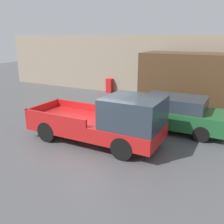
{
  "coord_description": "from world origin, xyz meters",
  "views": [
    {
      "loc": [
        4.86,
        -7.79,
        4.13
      ],
      "look_at": [
        0.07,
        1.26,
        1.02
      ],
      "focal_mm": 40.0,
      "sensor_mm": 36.0,
      "label": 1
    }
  ],
  "objects": [
    {
      "name": "delivery_truck",
      "position": [
        3.39,
        6.7,
        1.77
      ],
      "size": [
        8.34,
        2.55,
        3.25
      ],
      "color": "#4C331E",
      "rests_on": "ground"
    },
    {
      "name": "pickup_truck",
      "position": [
        0.4,
        0.26,
        0.96
      ],
      "size": [
        5.47,
        2.09,
        2.03
      ],
      "color": "red",
      "rests_on": "ground"
    },
    {
      "name": "newspaper_box",
      "position": [
        -4.09,
        8.73,
        0.53
      ],
      "size": [
        0.45,
        0.4,
        1.06
      ],
      "color": "red",
      "rests_on": "ground"
    },
    {
      "name": "ground_plane",
      "position": [
        0.0,
        0.0,
        0.0
      ],
      "size": [
        60.0,
        60.0,
        0.0
      ],
      "primitive_type": "plane",
      "color": "#4C4C4F"
    },
    {
      "name": "car",
      "position": [
        2.2,
        3.08,
        0.8
      ],
      "size": [
        4.87,
        1.94,
        1.57
      ],
      "color": "#1E592D",
      "rests_on": "ground"
    },
    {
      "name": "building_wall",
      "position": [
        0.0,
        9.05,
        2.12
      ],
      "size": [
        28.0,
        0.15,
        4.24
      ],
      "color": "gray",
      "rests_on": "ground"
    }
  ]
}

